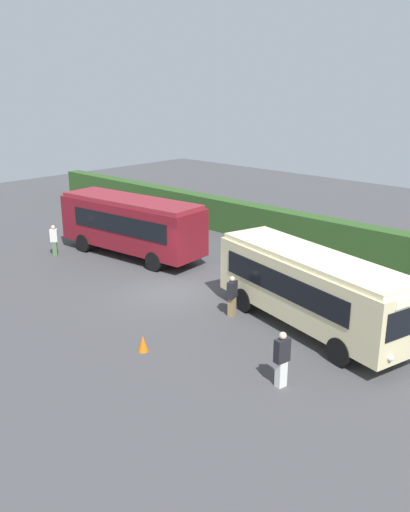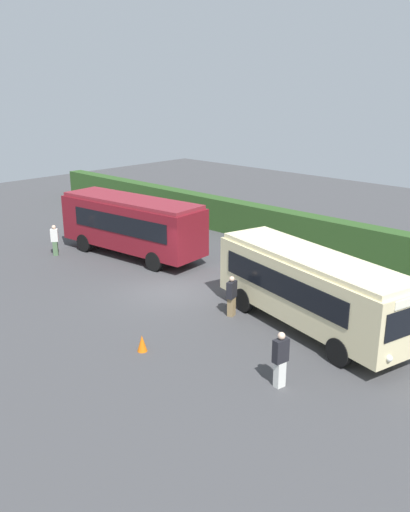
% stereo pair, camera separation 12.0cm
% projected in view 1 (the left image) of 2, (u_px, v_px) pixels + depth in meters
% --- Properties ---
extents(ground_plane, '(64.00, 64.00, 0.00)m').
position_uv_depth(ground_plane, '(169.00, 291.00, 24.55)').
color(ground_plane, '#424244').
extents(bus_maroon, '(8.88, 3.33, 3.18)m').
position_uv_depth(bus_maroon, '(131.00, 223.00, 29.03)').
color(bus_maroon, maroon).
rests_on(bus_maroon, ground_plane).
extents(bus_cream, '(8.91, 4.33, 3.01)m').
position_uv_depth(bus_cream, '(311.00, 286.00, 20.27)').
color(bus_cream, beige).
rests_on(bus_cream, ground_plane).
extents(person_left, '(0.45, 0.46, 1.71)m').
position_uv_depth(person_left, '(54.00, 240.00, 29.33)').
color(person_left, '#4C6B47').
rests_on(person_left, ground_plane).
extents(person_center, '(0.53, 0.50, 1.75)m').
position_uv_depth(person_center, '(174.00, 225.00, 32.22)').
color(person_center, silver).
rests_on(person_center, ground_plane).
extents(person_right, '(0.38, 0.54, 1.70)m').
position_uv_depth(person_right, '(232.00, 295.00, 21.70)').
color(person_right, olive).
rests_on(person_right, ground_plane).
extents(person_far, '(0.34, 0.53, 1.85)m').
position_uv_depth(person_far, '(282.00, 358.00, 16.57)').
color(person_far, silver).
rests_on(person_far, ground_plane).
extents(hedge_row, '(44.00, 1.07, 2.04)m').
position_uv_depth(hedge_row, '(292.00, 230.00, 30.88)').
color(hedge_row, '#2C4E20').
rests_on(hedge_row, ground_plane).
extents(traffic_cone, '(0.36, 0.36, 0.60)m').
position_uv_depth(traffic_cone, '(143.00, 343.00, 18.97)').
color(traffic_cone, orange).
rests_on(traffic_cone, ground_plane).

